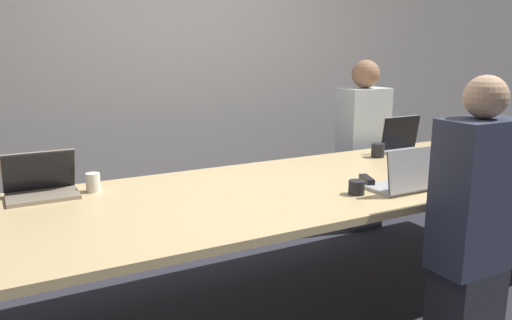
% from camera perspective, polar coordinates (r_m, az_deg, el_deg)
% --- Properties ---
extents(ground_plane, '(24.00, 24.00, 0.00)m').
position_cam_1_polar(ground_plane, '(3.18, 4.62, -15.87)').
color(ground_plane, '#2D2D38').
extents(curtain_wall, '(12.00, 0.06, 2.80)m').
position_cam_1_polar(curtain_wall, '(4.49, -8.46, 11.04)').
color(curtain_wall, '#BCB7B2').
rests_on(curtain_wall, ground_plane).
extents(conference_table, '(4.30, 1.24, 0.75)m').
position_cam_1_polar(conference_table, '(2.91, 4.86, -3.74)').
color(conference_table, '#D6B77F').
rests_on(conference_table, ground_plane).
extents(laptop_far_left, '(0.36, 0.25, 0.24)m').
position_cam_1_polar(laptop_far_left, '(2.88, -23.36, -2.47)').
color(laptop_far_left, gray).
rests_on(laptop_far_left, conference_table).
extents(cup_far_left, '(0.08, 0.08, 0.10)m').
position_cam_1_polar(cup_far_left, '(2.88, -18.12, -2.46)').
color(cup_far_left, white).
rests_on(cup_far_left, conference_table).
extents(laptop_near_midright, '(0.32, 0.24, 0.25)m').
position_cam_1_polar(laptop_near_midright, '(2.85, 16.54, -2.07)').
color(laptop_near_midright, '#B7B7BC').
rests_on(laptop_near_midright, conference_table).
extents(person_near_midright, '(0.40, 0.24, 1.40)m').
position_cam_1_polar(person_near_midright, '(2.68, 23.55, -6.72)').
color(person_near_midright, '#2D2D38').
rests_on(person_near_midright, ground_plane).
extents(cup_near_midright, '(0.09, 0.09, 0.08)m').
position_cam_1_polar(cup_near_midright, '(2.75, 11.41, -3.09)').
color(cup_near_midright, '#232328').
rests_on(cup_near_midright, conference_table).
extents(laptop_far_right, '(0.35, 0.26, 0.27)m').
position_cam_1_polar(laptop_far_right, '(3.91, 16.66, 1.92)').
color(laptop_far_right, '#B7B7BC').
rests_on(laptop_far_right, conference_table).
extents(person_far_right, '(0.40, 0.24, 1.43)m').
position_cam_1_polar(person_far_right, '(4.30, 12.04, 1.40)').
color(person_far_right, '#2D2D38').
rests_on(person_far_right, ground_plane).
extents(cup_far_right, '(0.09, 0.09, 0.10)m').
position_cam_1_polar(cup_far_right, '(3.71, 13.75, 1.09)').
color(cup_far_right, '#232328').
rests_on(cup_far_right, conference_table).
extents(stapler, '(0.10, 0.16, 0.05)m').
position_cam_1_polar(stapler, '(2.94, 12.54, -2.35)').
color(stapler, black).
rests_on(stapler, conference_table).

